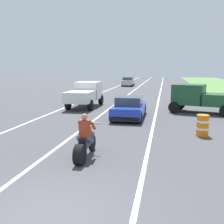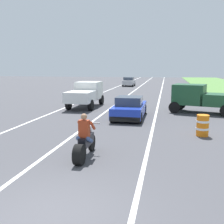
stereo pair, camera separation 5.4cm
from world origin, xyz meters
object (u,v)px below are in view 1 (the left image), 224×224
(distant_car_far_ahead, at_px, (128,81))
(pickup_truck_left_lane_white, at_px, (85,93))
(sports_car_blue, at_px, (129,108))
(motorcycle_with_rider, at_px, (85,142))
(pickup_truck_right_shoulder_dark_green, at_px, (202,97))
(construction_barrel_nearest, at_px, (203,125))

(distant_car_far_ahead, bearing_deg, pickup_truck_left_lane_white, -90.32)
(sports_car_blue, bearing_deg, motorcycle_with_rider, -93.67)
(pickup_truck_right_shoulder_dark_green, bearing_deg, distant_car_far_ahead, 108.71)
(construction_barrel_nearest, bearing_deg, pickup_truck_left_lane_white, 135.67)
(motorcycle_with_rider, height_order, pickup_truck_left_lane_white, pickup_truck_left_lane_white)
(sports_car_blue, relative_size, distant_car_far_ahead, 1.08)
(sports_car_blue, distance_m, construction_barrel_nearest, 5.53)
(pickup_truck_left_lane_white, bearing_deg, construction_barrel_nearest, -44.33)
(motorcycle_with_rider, height_order, pickup_truck_right_shoulder_dark_green, pickup_truck_right_shoulder_dark_green)
(sports_car_blue, xyz_separation_m, construction_barrel_nearest, (3.96, -3.86, -0.13))
(motorcycle_with_rider, relative_size, construction_barrel_nearest, 2.21)
(motorcycle_with_rider, relative_size, pickup_truck_right_shoulder_dark_green, 0.43)
(motorcycle_with_rider, bearing_deg, distant_car_far_ahead, 95.37)
(pickup_truck_right_shoulder_dark_green, height_order, distant_car_far_ahead, pickup_truck_right_shoulder_dark_green)
(sports_car_blue, distance_m, distant_car_far_ahead, 28.79)
(motorcycle_with_rider, xyz_separation_m, sports_car_blue, (0.51, 8.01, 0.04))
(construction_barrel_nearest, bearing_deg, motorcycle_with_rider, -137.12)
(sports_car_blue, bearing_deg, pickup_truck_right_shoulder_dark_green, 30.67)
(sports_car_blue, height_order, pickup_truck_left_lane_white, pickup_truck_left_lane_white)
(pickup_truck_right_shoulder_dark_green, distance_m, construction_barrel_nearest, 6.75)
(distant_car_far_ahead, bearing_deg, motorcycle_with_rider, -84.63)
(pickup_truck_right_shoulder_dark_green, xyz_separation_m, distant_car_far_ahead, (-8.70, 25.70, -0.33))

